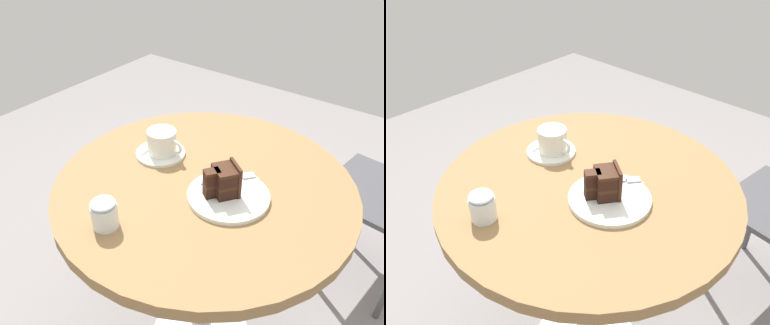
# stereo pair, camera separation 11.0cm
# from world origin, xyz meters

# --- Properties ---
(cafe_table) EXTENTS (0.81, 0.81, 0.73)m
(cafe_table) POSITION_xyz_m (0.00, 0.00, 0.62)
(cafe_table) COLOR olive
(cafe_table) RESTS_ON ground
(saucer) EXTENTS (0.15, 0.15, 0.01)m
(saucer) POSITION_xyz_m (-0.18, 0.03, 0.74)
(saucer) COLOR silver
(saucer) RESTS_ON cafe_table
(coffee_cup) EXTENTS (0.12, 0.09, 0.07)m
(coffee_cup) POSITION_xyz_m (-0.18, 0.03, 0.78)
(coffee_cup) COLOR silver
(coffee_cup) RESTS_ON saucer
(teaspoon) EXTENTS (0.03, 0.10, 0.00)m
(teaspoon) POSITION_xyz_m (-0.22, 0.05, 0.75)
(teaspoon) COLOR silver
(teaspoon) RESTS_ON saucer
(cake_plate) EXTENTS (0.21, 0.21, 0.01)m
(cake_plate) POSITION_xyz_m (0.09, -0.02, 0.74)
(cake_plate) COLOR silver
(cake_plate) RESTS_ON cafe_table
(cake_slice) EXTENTS (0.09, 0.10, 0.09)m
(cake_slice) POSITION_xyz_m (0.08, -0.02, 0.79)
(cake_slice) COLOR black
(cake_slice) RESTS_ON cake_plate
(fork) EXTENTS (0.11, 0.13, 0.00)m
(fork) POSITION_xyz_m (0.07, 0.05, 0.75)
(fork) COLOR silver
(fork) RESTS_ON cake_plate
(napkin) EXTENTS (0.18, 0.19, 0.00)m
(napkin) POSITION_xyz_m (0.10, 0.01, 0.74)
(napkin) COLOR tan
(napkin) RESTS_ON cafe_table
(sugar_pot) EXTENTS (0.06, 0.06, 0.08)m
(sugar_pot) POSITION_xyz_m (-0.09, -0.28, 0.77)
(sugar_pot) COLOR silver
(sugar_pot) RESTS_ON cafe_table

